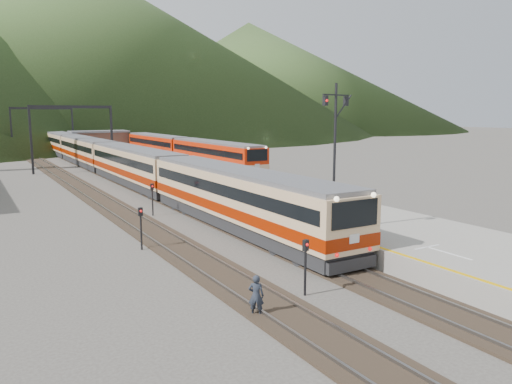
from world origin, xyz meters
TOP-DOWN VIEW (x-y plane):
  - track_main at (0.00, 40.00)m, footprint 2.60×200.00m
  - track_far at (-5.00, 40.00)m, footprint 2.60×200.00m
  - track_second at (11.50, 40.00)m, footprint 2.60×200.00m
  - platform at (5.60, 38.00)m, footprint 8.00×100.00m
  - gantry_near at (-2.85, 55.00)m, footprint 9.55×0.25m
  - gantry_far at (-2.85, 80.00)m, footprint 9.55×0.25m
  - station_shed at (5.60, 78.00)m, footprint 9.40×4.40m
  - hill_b at (30.00, 230.00)m, footprint 220.00×220.00m
  - hill_c at (110.00, 210.00)m, footprint 160.00×160.00m
  - main_train at (0.00, 50.53)m, footprint 3.11×85.09m
  - second_train at (11.50, 55.64)m, footprint 2.93×39.89m
  - signal_mast at (2.28, 12.21)m, footprint 2.14×0.70m
  - short_signal_a at (-3.18, 7.20)m, footprint 0.25×0.21m
  - short_signal_b at (-3.26, 25.17)m, footprint 0.22×0.16m
  - short_signal_c at (-6.69, 16.98)m, footprint 0.22×0.16m
  - worker at (-5.89, 6.42)m, footprint 0.67×0.64m

SIDE VIEW (x-z plane):
  - track_main at x=0.00m, z-range -0.05..0.18m
  - track_far at x=-5.00m, z-range -0.05..0.18m
  - track_second at x=11.50m, z-range -0.05..0.18m
  - platform at x=5.60m, z-range 0.00..1.00m
  - worker at x=-5.89m, z-range 0.00..1.54m
  - short_signal_a at x=-3.18m, z-range 0.33..2.60m
  - short_signal_b at x=-3.26m, z-range 0.33..2.60m
  - short_signal_c at x=-6.69m, z-range 0.33..2.60m
  - second_train at x=11.50m, z-range 0.23..3.81m
  - main_train at x=0.00m, z-range 0.23..4.02m
  - station_shed at x=5.60m, z-range 1.02..4.12m
  - gantry_near at x=-2.85m, z-range 1.59..9.59m
  - gantry_far at x=-2.85m, z-range 1.59..9.59m
  - signal_mast at x=2.28m, z-range 1.81..9.47m
  - hill_c at x=110.00m, z-range 0.00..50.00m
  - hill_b at x=30.00m, z-range 0.00..75.00m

